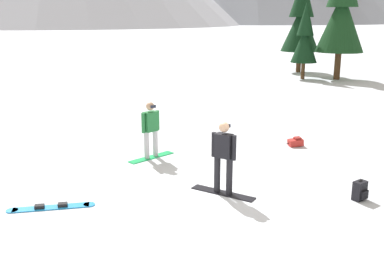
{
  "coord_description": "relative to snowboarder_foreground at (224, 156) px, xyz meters",
  "views": [
    {
      "loc": [
        1.52,
        -9.6,
        4.08
      ],
      "look_at": [
        -1.33,
        2.2,
        1.0
      ],
      "focal_mm": 41.78,
      "sensor_mm": 36.0,
      "label": 1
    }
  ],
  "objects": [
    {
      "name": "ground_plane",
      "position": [
        0.08,
        -0.1,
        -0.91
      ],
      "size": [
        800.0,
        800.0,
        0.0
      ],
      "primitive_type": "plane",
      "color": "silver"
    },
    {
      "name": "snowboarder_foreground",
      "position": [
        0.0,
        0.0,
        0.0
      ],
      "size": [
        1.6,
        0.77,
        1.73
      ],
      "color": "black",
      "rests_on": "ground_plane"
    },
    {
      "name": "snowboarder_midground",
      "position": [
        -2.51,
        2.19,
        -0.04
      ],
      "size": [
        1.05,
        1.42,
        1.66
      ],
      "color": "#19B259",
      "rests_on": "ground_plane"
    },
    {
      "name": "loose_snowboard_near_right",
      "position": [
        -3.5,
        -1.69,
        -0.89
      ],
      "size": [
        1.8,
        1.01,
        0.09
      ],
      "color": "#1E8CD8",
      "rests_on": "ground_plane"
    },
    {
      "name": "backpack_black",
      "position": [
        3.08,
        0.37,
        -0.7
      ],
      "size": [
        0.37,
        0.37,
        0.47
      ],
      "color": "black",
      "rests_on": "ground_plane"
    },
    {
      "name": "backpack_red",
      "position": [
        1.6,
        4.42,
        -0.78
      ],
      "size": [
        0.56,
        0.46,
        0.3
      ],
      "color": "red",
      "rests_on": "ground_plane"
    },
    {
      "name": "pine_tree_twin",
      "position": [
        1.79,
        20.32,
        1.76
      ],
      "size": [
        1.68,
        1.68,
        4.91
      ],
      "color": "#472D19",
      "rests_on": "ground_plane"
    },
    {
      "name": "pine_tree_leaning",
      "position": [
        1.47,
        23.97,
        2.84
      ],
      "size": [
        2.72,
        2.72,
        6.89
      ],
      "color": "#472D19",
      "rests_on": "ground_plane"
    },
    {
      "name": "pine_tree_short",
      "position": [
        3.94,
        20.66,
        3.45
      ],
      "size": [
        3.02,
        3.02,
        8.01
      ],
      "color": "#472D19",
      "rests_on": "ground_plane"
    }
  ]
}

